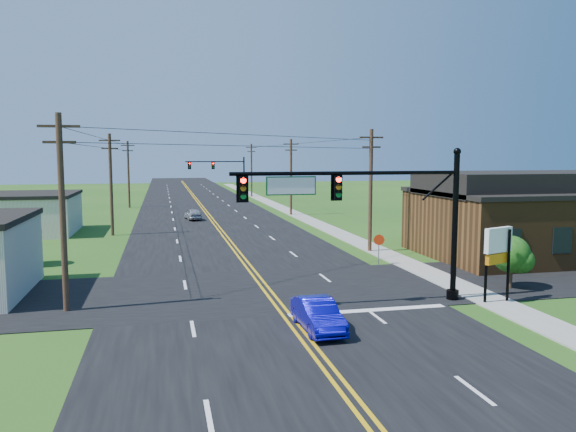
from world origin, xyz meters
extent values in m
plane|color=#1B4814|center=(0.00, 0.00, 0.00)|extent=(260.00, 260.00, 0.00)
cube|color=black|center=(0.00, 50.00, 0.02)|extent=(16.00, 220.00, 0.04)
cube|color=black|center=(0.00, 12.00, 0.02)|extent=(70.00, 10.00, 0.04)
cube|color=gray|center=(10.50, 40.00, 0.04)|extent=(2.00, 160.00, 0.08)
cylinder|color=black|center=(8.80, 8.00, 3.60)|extent=(0.28, 0.28, 7.20)
cylinder|color=black|center=(8.80, 8.00, 0.25)|extent=(0.60, 0.60, 0.50)
sphere|color=black|center=(8.80, 8.00, 7.30)|extent=(0.36, 0.36, 0.36)
cylinder|color=black|center=(3.30, 8.00, 6.30)|extent=(11.00, 0.18, 0.18)
cube|color=#04561C|center=(0.60, 8.00, 5.75)|extent=(2.30, 0.06, 0.85)
cylinder|color=black|center=(8.80, 80.00, 3.60)|extent=(0.28, 0.28, 7.20)
cylinder|color=black|center=(8.80, 80.00, 0.25)|extent=(0.60, 0.60, 0.50)
sphere|color=black|center=(8.80, 80.00, 7.30)|extent=(0.36, 0.36, 0.36)
cylinder|color=black|center=(3.80, 80.00, 6.00)|extent=(10.00, 0.18, 0.18)
cube|color=#04561C|center=(0.60, 80.00, 5.45)|extent=(2.30, 0.06, 0.85)
cube|color=#573618|center=(20.00, 18.00, 2.20)|extent=(14.00, 11.00, 4.40)
cube|color=black|center=(20.00, 18.00, 4.55)|extent=(14.20, 11.20, 0.30)
cube|color=beige|center=(-19.00, 38.00, 1.70)|extent=(12.00, 9.00, 3.40)
cube|color=black|center=(-19.00, 38.00, 3.55)|extent=(12.20, 9.20, 0.30)
cylinder|color=#3A271A|center=(-9.50, 10.00, 4.50)|extent=(0.28, 0.28, 9.00)
cube|color=#3A271A|center=(-9.50, 10.00, 8.40)|extent=(1.80, 0.12, 0.12)
cube|color=#3A271A|center=(-9.50, 10.00, 7.70)|extent=(1.40, 0.12, 0.12)
cylinder|color=#3A271A|center=(-9.50, 35.00, 4.50)|extent=(0.28, 0.28, 9.00)
cube|color=#3A271A|center=(-9.50, 35.00, 8.40)|extent=(1.80, 0.12, 0.12)
cube|color=#3A271A|center=(-9.50, 35.00, 7.70)|extent=(1.40, 0.12, 0.12)
cylinder|color=#3A271A|center=(-9.50, 62.00, 4.50)|extent=(0.28, 0.28, 9.00)
cube|color=#3A271A|center=(-9.50, 62.00, 8.40)|extent=(1.80, 0.12, 0.12)
cube|color=#3A271A|center=(-9.50, 62.00, 7.70)|extent=(1.40, 0.12, 0.12)
cylinder|color=#3A271A|center=(9.80, 22.00, 4.50)|extent=(0.28, 0.28, 9.00)
cube|color=#3A271A|center=(9.80, 22.00, 8.40)|extent=(1.80, 0.12, 0.12)
cube|color=#3A271A|center=(9.80, 22.00, 7.70)|extent=(1.40, 0.12, 0.12)
cylinder|color=#3A271A|center=(9.80, 48.00, 4.50)|extent=(0.28, 0.28, 9.00)
cube|color=#3A271A|center=(9.80, 48.00, 8.40)|extent=(1.80, 0.12, 0.12)
cube|color=#3A271A|center=(9.80, 48.00, 7.70)|extent=(1.40, 0.12, 0.12)
cylinder|color=#3A271A|center=(9.80, 78.00, 4.50)|extent=(0.28, 0.28, 9.00)
cube|color=#3A271A|center=(9.80, 78.00, 8.40)|extent=(1.80, 0.12, 0.12)
cube|color=#3A271A|center=(9.80, 78.00, 7.70)|extent=(1.40, 0.12, 0.12)
cylinder|color=#3A271A|center=(16.00, 26.00, 0.92)|extent=(0.24, 0.24, 1.85)
sphere|color=#153D0E|center=(16.00, 26.00, 2.60)|extent=(3.00, 3.00, 3.00)
cylinder|color=#3A271A|center=(13.00, 9.50, 0.66)|extent=(0.24, 0.24, 1.32)
sphere|color=#153D0E|center=(13.00, 9.50, 1.86)|extent=(2.00, 2.00, 2.00)
cylinder|color=#3A271A|center=(-14.00, 22.00, 0.77)|extent=(0.24, 0.24, 1.54)
sphere|color=#153D0E|center=(-14.00, 22.00, 2.17)|extent=(2.40, 2.40, 2.40)
imported|color=#09079F|center=(0.95, 4.73, 0.64)|extent=(1.47, 3.93, 1.28)
imported|color=#A6A6AB|center=(-1.86, 45.36, 0.62)|extent=(1.96, 3.82, 1.25)
cylinder|color=slate|center=(8.50, 17.00, 0.95)|extent=(0.08, 0.08, 1.90)
cylinder|color=red|center=(8.50, 16.97, 1.68)|extent=(0.70, 0.27, 0.73)
cylinder|color=black|center=(9.96, 7.00, 1.79)|extent=(0.18, 0.18, 3.59)
cylinder|color=black|center=(11.15, 7.00, 1.79)|extent=(0.18, 0.18, 3.59)
cube|color=white|center=(10.55, 7.00, 3.09)|extent=(1.76, 0.88, 1.20)
cube|color=#CC720C|center=(10.55, 7.00, 2.19)|extent=(1.57, 0.78, 0.50)
camera|label=1|loc=(-5.09, -16.68, 7.14)|focal=35.00mm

